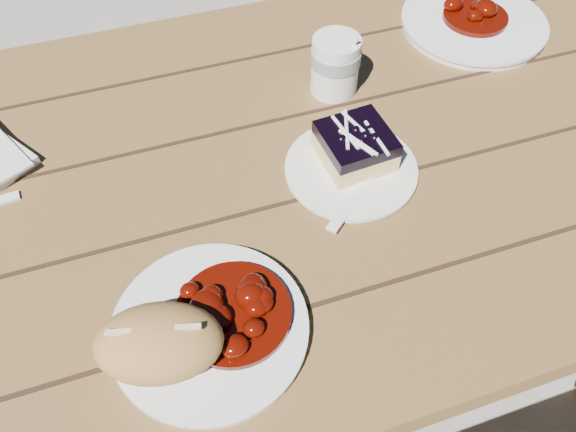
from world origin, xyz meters
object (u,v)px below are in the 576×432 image
object	(u,v)px
second_plate	(473,24)
main_plate	(210,329)
picnic_table	(170,255)
dessert_plate	(351,170)
bread_roll	(159,343)
blueberry_cake	(355,146)
coffee_cup	(335,65)

from	to	relation	value
second_plate	main_plate	bearing A→B (deg)	-143.64
picnic_table	dessert_plate	world-z (taller)	dessert_plate
bread_roll	dessert_plate	size ratio (longest dim) A/B	0.75
dessert_plate	picnic_table	bearing A→B (deg)	168.56
picnic_table	main_plate	bearing A→B (deg)	-83.11
picnic_table	bread_roll	distance (m)	0.33
blueberry_cake	second_plate	bearing A→B (deg)	31.72
dessert_plate	coffee_cup	world-z (taller)	coffee_cup
picnic_table	main_plate	distance (m)	0.29
main_plate	dessert_plate	xyz separation A→B (m)	(0.25, 0.18, -0.00)
main_plate	second_plate	world-z (taller)	same
dessert_plate	second_plate	size ratio (longest dim) A/B	0.72
bread_roll	coffee_cup	bearing A→B (deg)	47.43
blueberry_cake	second_plate	distance (m)	0.41
bread_roll	main_plate	bearing A→B (deg)	19.98
blueberry_cake	second_plate	size ratio (longest dim) A/B	0.39
blueberry_cake	picnic_table	bearing A→B (deg)	167.69
dessert_plate	blueberry_cake	size ratio (longest dim) A/B	1.83
blueberry_cake	coffee_cup	size ratio (longest dim) A/B	1.07
main_plate	bread_roll	size ratio (longest dim) A/B	1.61
picnic_table	blueberry_cake	size ratio (longest dim) A/B	20.12
picnic_table	bread_roll	xyz separation A→B (m)	(-0.03, -0.25, 0.21)
second_plate	bread_roll	bearing A→B (deg)	-144.84
main_plate	second_plate	xyz separation A→B (m)	(0.59, 0.43, 0.00)
bread_roll	blueberry_cake	distance (m)	0.38
main_plate	coffee_cup	world-z (taller)	coffee_cup
main_plate	dessert_plate	size ratio (longest dim) A/B	1.21
picnic_table	coffee_cup	xyz separation A→B (m)	(0.32, 0.12, 0.21)
bread_roll	blueberry_cake	size ratio (longest dim) A/B	1.38
dessert_plate	blueberry_cake	distance (m)	0.04
picnic_table	second_plate	bearing A→B (deg)	17.85
picnic_table	blueberry_cake	distance (m)	0.35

